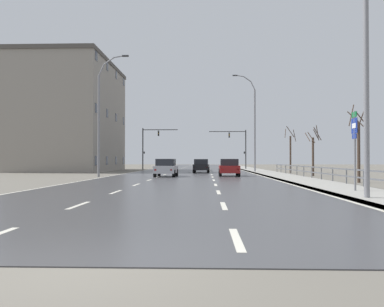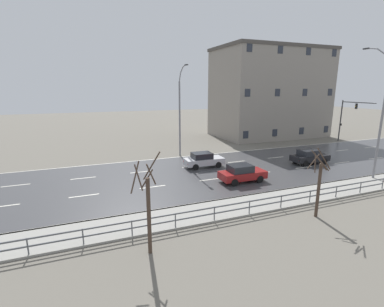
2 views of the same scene
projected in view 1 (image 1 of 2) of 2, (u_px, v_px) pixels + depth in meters
name	position (u px, v px, depth m)	size (l,w,h in m)	color
ground_plane	(193.00, 172.00, 53.52)	(160.00, 160.00, 0.12)	#666056
road_asphalt_strip	(195.00, 169.00, 65.51)	(14.00, 120.00, 0.03)	#3D3D3F
sidewalk_right	(247.00, 169.00, 65.22)	(3.00, 120.00, 0.12)	gray
guardrail	(321.00, 171.00, 28.35)	(0.07, 35.60, 1.00)	#515459
street_lamp_foreground	(361.00, 49.00, 14.75)	(2.90, 0.24, 11.38)	slate
street_lamp_midground	(253.00, 125.00, 48.27)	(2.75, 0.24, 11.69)	slate
street_lamp_left_bank	(101.00, 117.00, 35.36)	(2.72, 0.24, 10.68)	slate
highway_sign	(355.00, 141.00, 18.02)	(0.09, 0.68, 3.66)	slate
traffic_signal_right	(239.00, 143.00, 62.37)	(5.73, 0.36, 6.11)	#38383A
traffic_signal_left	(149.00, 142.00, 62.00)	(5.45, 0.36, 6.35)	#38383A
car_near_left	(201.00, 166.00, 46.98)	(1.94, 4.15, 1.57)	black
car_near_right	(229.00, 167.00, 36.71)	(1.87, 4.12, 1.57)	maroon
car_far_right	(166.00, 168.00, 35.67)	(1.91, 4.14, 1.57)	#B7B7BC
brick_building	(72.00, 117.00, 55.05)	(11.14, 18.48, 14.69)	gray
bare_tree_near	(358.00, 146.00, 26.34)	(1.36, 1.56, 5.19)	#423328
bare_tree_mid	(313.00, 153.00, 37.23)	(1.39, 1.22, 4.64)	#423328
bare_tree_far	(290.00, 152.00, 45.63)	(1.39, 1.45, 5.29)	#423328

